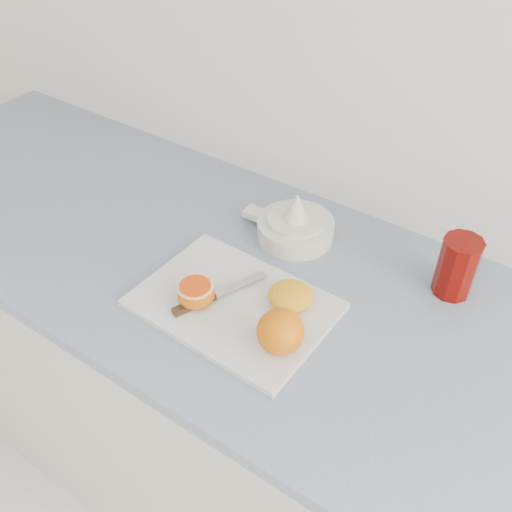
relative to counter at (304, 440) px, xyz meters
The scene contains 8 objects.
counter is the anchor object (origin of this frame).
cutting_board 0.47m from the counter, 143.15° to the right, with size 0.34×0.24×0.01m, color silver.
whole_orange 0.51m from the counter, 88.60° to the right, with size 0.08×0.08×0.08m.
half_orange 0.52m from the counter, 143.95° to the right, with size 0.07×0.07×0.04m.
squeezed_shell 0.48m from the counter, 137.77° to the right, with size 0.08×0.08×0.03m.
paring_knife 0.51m from the counter, 143.41° to the right, with size 0.09×0.18×0.01m.
citrus_juicer 0.51m from the counter, 133.96° to the left, with size 0.20×0.16×0.11m.
red_tumbler 0.56m from the counter, 42.96° to the left, with size 0.07×0.07×0.12m.
Camera 1 is at (0.45, 1.04, 1.62)m, focal length 40.00 mm.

